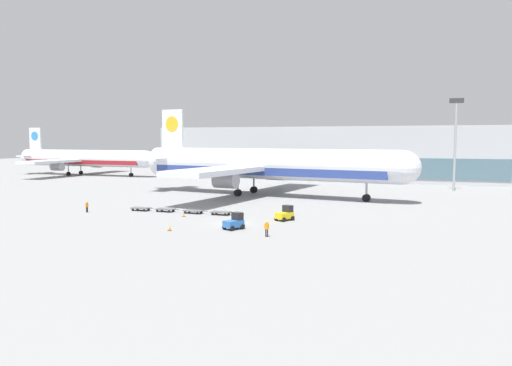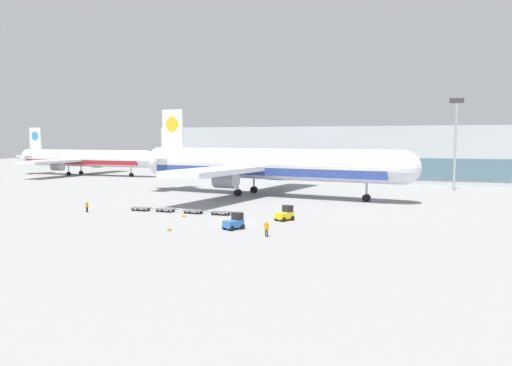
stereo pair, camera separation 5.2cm
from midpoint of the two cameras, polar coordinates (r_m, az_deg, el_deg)
ground_plane at (r=63.94m, az=-2.67°, el=-4.69°), size 400.00×400.00×0.00m
terminal_building at (r=135.74m, az=7.93°, el=3.37°), size 90.00×18.20×14.00m
light_mast at (r=111.32m, az=21.82°, el=4.96°), size 2.80×0.50×19.19m
airplane_main at (r=95.58m, az=0.59°, el=2.06°), size 57.75×48.66×17.00m
airplane_distant at (r=158.51m, az=-19.28°, el=2.63°), size 49.12×40.81×14.37m
baggage_tug_foreground at (r=60.03m, az=-2.49°, el=-4.47°), size 2.48×2.81×2.00m
baggage_tug_mid at (r=66.50m, az=3.34°, el=-3.55°), size 2.50×2.82×2.00m
baggage_dolly_lead at (r=77.44m, az=-13.05°, el=-2.82°), size 3.72×1.58×0.48m
baggage_dolly_second at (r=75.54m, az=-10.33°, el=-2.96°), size 3.72×1.58×0.48m
baggage_dolly_third at (r=73.24m, az=-7.19°, el=-3.17°), size 3.72×1.58×0.48m
baggage_dolly_trail at (r=71.42m, az=-4.06°, el=-3.35°), size 3.72×1.58×0.48m
ground_crew_near at (r=77.82m, az=-18.78°, el=-2.49°), size 0.25×0.57×1.66m
ground_crew_far at (r=55.32m, az=1.20°, el=-5.09°), size 0.57×0.26×1.79m
traffic_cone_near at (r=59.97m, az=-9.88°, el=-5.05°), size 0.40×0.40×0.74m
traffic_cone_far at (r=70.47m, az=-8.29°, el=-3.61°), size 0.40×0.40×0.55m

